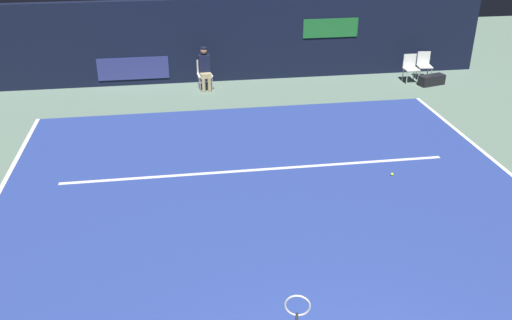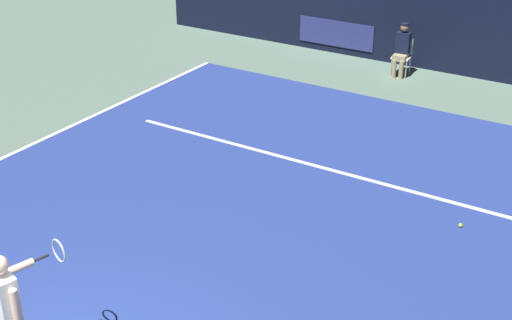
# 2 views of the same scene
# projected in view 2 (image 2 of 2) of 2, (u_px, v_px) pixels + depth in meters

# --- Properties ---
(ground_plane) EXTENTS (33.33, 33.33, 0.00)m
(ground_plane) POSITION_uv_depth(u_px,v_px,m) (265.00, 217.00, 11.79)
(ground_plane) COLOR slate
(court_surface) EXTENTS (10.93, 11.95, 0.01)m
(court_surface) POSITION_uv_depth(u_px,v_px,m) (265.00, 217.00, 11.79)
(court_surface) COLOR navy
(court_surface) RESTS_ON ground
(line_sideline_right) EXTENTS (0.10, 11.95, 0.01)m
(line_sideline_right) POSITION_uv_depth(u_px,v_px,m) (34.00, 143.00, 14.36)
(line_sideline_right) COLOR white
(line_sideline_right) RESTS_ON court_surface
(line_service) EXTENTS (8.52, 0.10, 0.01)m
(line_service) POSITION_uv_depth(u_px,v_px,m) (323.00, 168.00, 13.37)
(line_service) COLOR white
(line_service) RESTS_ON court_surface
(back_wall) EXTENTS (16.85, 0.33, 2.60)m
(back_wall) POSITION_uv_depth(u_px,v_px,m) (447.00, 20.00, 17.84)
(back_wall) COLOR black
(back_wall) RESTS_ON ground
(tennis_player) EXTENTS (0.51, 1.03, 1.73)m
(tennis_player) POSITION_uv_depth(u_px,v_px,m) (9.00, 311.00, 8.02)
(tennis_player) COLOR beige
(tennis_player) RESTS_ON ground
(line_judge_on_chair) EXTENTS (0.48, 0.56, 1.32)m
(line_judge_on_chair) POSITION_uv_depth(u_px,v_px,m) (402.00, 49.00, 17.76)
(line_judge_on_chair) COLOR white
(line_judge_on_chair) RESTS_ON ground
(tennis_ball) EXTENTS (0.07, 0.07, 0.07)m
(tennis_ball) POSITION_uv_depth(u_px,v_px,m) (461.00, 225.00, 11.47)
(tennis_ball) COLOR #CCE033
(tennis_ball) RESTS_ON court_surface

